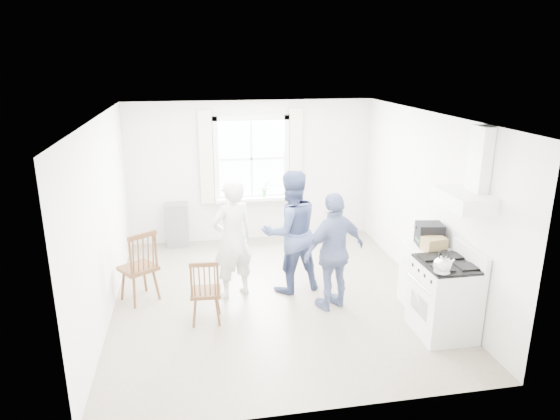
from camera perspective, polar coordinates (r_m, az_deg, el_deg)
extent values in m
cube|color=gray|center=(7.36, -0.67, -9.89)|extent=(4.62, 5.12, 0.02)
cube|color=silver|center=(9.28, -3.29, 4.41)|extent=(4.62, 0.04, 2.64)
cube|color=silver|center=(4.57, 4.59, -9.30)|extent=(4.62, 0.04, 2.64)
cube|color=silver|center=(6.89, -19.68, -1.08)|extent=(0.04, 5.12, 2.64)
cube|color=silver|center=(7.57, 16.50, 0.80)|extent=(0.04, 5.12, 2.64)
cube|color=white|center=(6.60, -0.75, 10.83)|extent=(4.62, 5.12, 0.02)
cube|color=white|center=(9.20, -3.29, 5.89)|extent=(1.20, 0.02, 1.40)
cube|color=white|center=(9.05, -3.35, 10.48)|extent=(1.38, 0.09, 0.09)
cube|color=white|center=(9.34, -3.19, 1.36)|extent=(1.38, 0.09, 0.09)
cube|color=white|center=(9.11, -7.32, 5.67)|extent=(0.09, 0.09, 1.58)
cube|color=white|center=(9.27, 0.71, 6.00)|extent=(0.09, 0.09, 1.58)
cube|color=white|center=(9.27, -3.14, 1.33)|extent=(1.38, 0.24, 0.06)
cube|color=#F5E7C9|center=(9.08, -8.43, 5.91)|extent=(0.24, 0.05, 1.70)
cube|color=#F5E7C9|center=(9.28, 1.80, 6.32)|extent=(0.24, 0.05, 1.70)
cube|color=white|center=(6.19, 20.23, 1.15)|extent=(0.45, 0.76, 0.18)
cube|color=white|center=(6.17, 21.89, 5.41)|extent=(0.14, 0.30, 0.76)
cube|color=gray|center=(9.28, -11.66, -1.69)|extent=(0.40, 0.30, 0.80)
cube|color=white|center=(6.59, 18.21, -9.67)|extent=(0.65, 0.76, 0.92)
cube|color=black|center=(6.39, 18.60, -5.85)|extent=(0.61, 0.72, 0.03)
cube|color=white|center=(6.51, 20.96, -4.89)|extent=(0.06, 0.76, 0.20)
cylinder|color=silver|center=(6.33, 15.63, -8.12)|extent=(0.02, 0.61, 0.02)
sphere|color=silver|center=(6.02, 18.10, -6.00)|extent=(0.21, 0.21, 0.21)
cylinder|color=silver|center=(6.05, 18.04, -6.55)|extent=(0.19, 0.19, 0.04)
torus|color=black|center=(5.98, 18.21, -4.88)|extent=(0.13, 0.02, 0.13)
cube|color=white|center=(7.18, 16.13, -7.28)|extent=(0.50, 0.55, 0.90)
cube|color=black|center=(7.03, 16.66, -3.20)|extent=(0.38, 0.35, 0.16)
cube|color=black|center=(6.98, 16.76, -2.04)|extent=(0.38, 0.35, 0.14)
cube|color=olive|center=(6.81, 17.19, -3.77)|extent=(0.32, 0.25, 0.19)
cube|color=#4E2F19|center=(7.34, -15.90, -6.42)|extent=(0.62, 0.61, 0.05)
cube|color=#4E2F19|center=(7.07, -15.33, -4.74)|extent=(0.39, 0.29, 0.58)
cylinder|color=#4E2F19|center=(7.44, -15.74, -8.21)|extent=(0.04, 0.04, 0.46)
cube|color=#4E2F19|center=(6.62, -8.50, -9.28)|extent=(0.40, 0.39, 0.05)
cube|color=#4E2F19|center=(6.36, -8.62, -7.94)|extent=(0.37, 0.08, 0.49)
cylinder|color=#4E2F19|center=(6.71, -8.42, -10.93)|extent=(0.03, 0.03, 0.39)
imported|color=silver|center=(7.08, -5.45, -3.35)|extent=(0.83, 0.83, 1.73)
imported|color=#44527E|center=(7.23, 1.22, -2.50)|extent=(1.06, 1.06, 1.82)
imported|color=navy|center=(6.78, 6.23, -4.75)|extent=(1.25, 1.25, 1.64)
imported|color=#387E3D|center=(9.23, -1.73, 2.45)|extent=(0.21, 0.21, 0.30)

